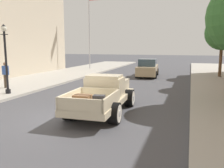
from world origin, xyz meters
The scene contains 7 objects.
ground_plane centered at (0.00, 0.00, 0.00)m, with size 140.00×140.00×0.00m, color #47474C.
hotrod_truck_cream centered at (0.92, 1.59, 0.75)m, with size 2.33×5.00×1.58m.
car_background_tan centered at (0.63, 14.08, 0.77)m, with size 2.12×4.42×1.65m.
pedestrian_sidewalk_left centered at (-6.79, 4.31, 1.09)m, with size 0.53×0.22×1.65m.
street_lamp_near centered at (-5.35, 2.84, 2.39)m, with size 0.50×0.32×3.85m.
flagpole centered at (-6.84, 18.34, 5.77)m, with size 1.74×0.16×9.16m.
street_tree_third centered at (6.89, 14.94, 3.92)m, with size 2.95×2.95×5.26m.
Camera 1 is at (4.43, -7.93, 2.80)m, focal length 38.23 mm.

